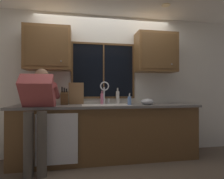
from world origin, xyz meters
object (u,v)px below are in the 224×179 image
at_px(bottle_tall_clear, 102,98).
at_px(knife_block, 64,98).
at_px(mixing_bowl, 147,102).
at_px(soap_dispenser, 129,100).
at_px(person_standing, 38,106).
at_px(bottle_green_glass, 118,97).
at_px(cutting_board, 76,94).

bearing_deg(bottle_tall_clear, knife_block, -171.40).
xyz_separation_m(mixing_bowl, soap_dispenser, (-0.32, -0.02, 0.03)).
relative_size(person_standing, bottle_green_glass, 5.06).
relative_size(cutting_board, bottle_tall_clear, 1.56).
distance_m(cutting_board, soap_dispenser, 0.94).
distance_m(knife_block, cutting_board, 0.22).
height_order(cutting_board, soap_dispenser, cutting_board).
xyz_separation_m(person_standing, bottle_green_glass, (1.28, 0.52, 0.10)).
height_order(cutting_board, bottle_green_glass, cutting_board).
height_order(knife_block, mixing_bowl, knife_block).
xyz_separation_m(cutting_board, bottle_green_glass, (0.74, 0.02, -0.06)).
xyz_separation_m(knife_block, bottle_tall_clear, (0.65, 0.10, -0.01)).
height_order(knife_block, cutting_board, cutting_board).
bearing_deg(mixing_bowl, bottle_tall_clear, 156.08).
distance_m(knife_block, bottle_tall_clear, 0.66).
height_order(mixing_bowl, soap_dispenser, soap_dispenser).
bearing_deg(bottle_green_glass, bottle_tall_clear, 179.59).
relative_size(knife_block, mixing_bowl, 1.48).
bearing_deg(mixing_bowl, soap_dispenser, -176.30).
xyz_separation_m(knife_block, soap_dispenser, (1.07, -0.25, -0.03)).
relative_size(mixing_bowl, bottle_green_glass, 0.73).
distance_m(mixing_bowl, bottle_tall_clear, 0.81).
bearing_deg(soap_dispenser, bottle_tall_clear, 140.19).
bearing_deg(person_standing, knife_block, 51.70).
xyz_separation_m(soap_dispenser, bottle_tall_clear, (-0.42, 0.35, 0.03)).
bearing_deg(soap_dispenser, knife_block, 166.91).
relative_size(knife_block, soap_dispenser, 1.61).
bearing_deg(soap_dispenser, mixing_bowl, 3.70).
bearing_deg(bottle_tall_clear, bottle_green_glass, -0.41).
bearing_deg(soap_dispenser, bottle_green_glass, 110.45).
height_order(person_standing, mixing_bowl, person_standing).
bearing_deg(soap_dispenser, person_standing, -172.74).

